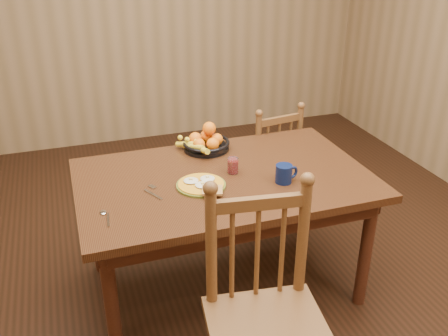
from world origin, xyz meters
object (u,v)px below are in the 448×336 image
object	(u,v)px
dining_table	(224,190)
fruit_bowl	(205,142)
chair_far	(267,164)
chair_near	(265,318)
breakfast_plate	(202,185)
coffee_mug	(285,173)

from	to	relation	value
dining_table	fruit_bowl	xyz separation A→B (m)	(0.01, 0.38, 0.13)
chair_far	chair_near	xyz separation A→B (m)	(-0.67, -1.54, 0.09)
chair_near	breakfast_plate	bearing A→B (deg)	100.87
breakfast_plate	fruit_bowl	distance (m)	0.49
dining_table	fruit_bowl	distance (m)	0.40
breakfast_plate	coffee_mug	distance (m)	0.45
chair_far	chair_near	world-z (taller)	chair_near
breakfast_plate	coffee_mug	xyz separation A→B (m)	(0.44, -0.09, 0.04)
chair_near	breakfast_plate	world-z (taller)	chair_near
chair_far	coffee_mug	xyz separation A→B (m)	(-0.27, -0.84, 0.37)
dining_table	chair_near	bearing A→B (deg)	-97.20
chair_near	fruit_bowl	bearing A→B (deg)	92.55
chair_near	fruit_bowl	world-z (taller)	chair_near
dining_table	chair_near	xyz separation A→B (m)	(-0.11, -0.87, -0.14)
dining_table	chair_near	distance (m)	0.89
chair_near	chair_far	bearing A→B (deg)	74.45
coffee_mug	dining_table	bearing A→B (deg)	149.44
breakfast_plate	coffee_mug	size ratio (longest dim) A/B	2.25
breakfast_plate	fruit_bowl	size ratio (longest dim) A/B	0.93
dining_table	chair_far	world-z (taller)	chair_far
chair_far	fruit_bowl	bearing A→B (deg)	19.24
breakfast_plate	fruit_bowl	world-z (taller)	fruit_bowl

